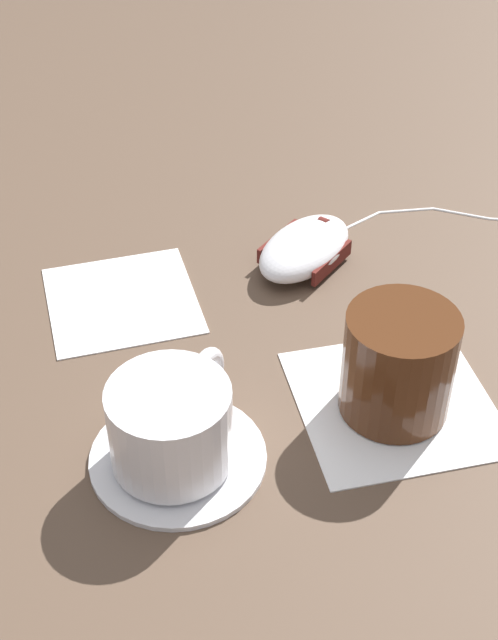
% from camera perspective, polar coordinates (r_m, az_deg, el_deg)
% --- Properties ---
extents(ground_plane, '(3.00, 3.00, 0.00)m').
position_cam_1_polar(ground_plane, '(0.67, 0.07, -5.18)').
color(ground_plane, brown).
extents(saucer, '(0.12, 0.12, 0.01)m').
position_cam_1_polar(saucer, '(0.63, -4.57, -8.65)').
color(saucer, white).
rests_on(saucer, ground).
extents(coffee_cup, '(0.09, 0.10, 0.06)m').
position_cam_1_polar(coffee_cup, '(0.60, -4.95, -6.61)').
color(coffee_cup, white).
rests_on(coffee_cup, saucer).
extents(computer_mouse, '(0.11, 0.13, 0.03)m').
position_cam_1_polar(computer_mouse, '(0.80, 3.58, 4.62)').
color(computer_mouse, silver).
rests_on(computer_mouse, ground).
extents(mouse_cable, '(0.13, 0.22, 0.00)m').
position_cam_1_polar(mouse_cable, '(0.88, 13.55, 6.30)').
color(mouse_cable, white).
rests_on(mouse_cable, ground).
extents(napkin_under_glass, '(0.16, 0.16, 0.00)m').
position_cam_1_polar(napkin_under_glass, '(0.68, 9.27, -5.18)').
color(napkin_under_glass, white).
rests_on(napkin_under_glass, ground).
extents(drinking_glass, '(0.08, 0.08, 0.08)m').
position_cam_1_polar(drinking_glass, '(0.64, 9.53, -2.79)').
color(drinking_glass, '#4C2814').
rests_on(drinking_glass, napkin_under_glass).
extents(napkin_spare, '(0.14, 0.14, 0.00)m').
position_cam_1_polar(napkin_spare, '(0.77, -8.13, 1.30)').
color(napkin_spare, white).
rests_on(napkin_spare, ground).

